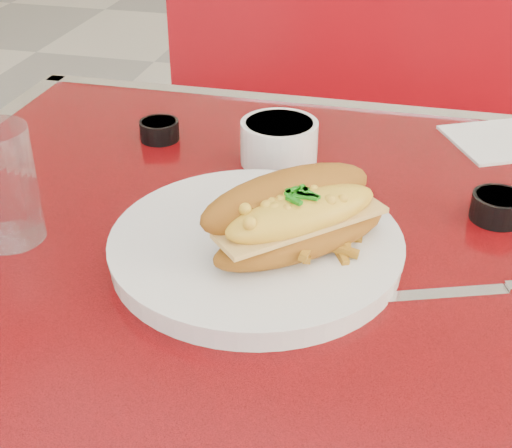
% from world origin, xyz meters
% --- Properties ---
extents(diner_table, '(1.23, 0.83, 0.77)m').
position_xyz_m(diner_table, '(0.00, 0.00, 0.61)').
color(diner_table, red).
rests_on(diner_table, ground).
extents(booth_bench_far, '(1.20, 0.51, 0.90)m').
position_xyz_m(booth_bench_far, '(0.00, 0.81, 0.29)').
color(booth_bench_far, maroon).
rests_on(booth_bench_far, ground).
extents(dinner_plate, '(0.35, 0.35, 0.02)m').
position_xyz_m(dinner_plate, '(-0.13, -0.05, 0.78)').
color(dinner_plate, silver).
rests_on(dinner_plate, diner_table).
extents(mac_hoagie, '(0.21, 0.21, 0.09)m').
position_xyz_m(mac_hoagie, '(-0.09, -0.05, 0.83)').
color(mac_hoagie, '#955918').
rests_on(mac_hoagie, dinner_plate).
extents(fries_pile, '(0.11, 0.10, 0.03)m').
position_xyz_m(fries_pile, '(-0.08, -0.05, 0.81)').
color(fries_pile, '#BC8320').
rests_on(fries_pile, dinner_plate).
extents(fork, '(0.02, 0.14, 0.00)m').
position_xyz_m(fork, '(-0.07, 0.02, 0.79)').
color(fork, silver).
rests_on(fork, dinner_plate).
extents(gravy_ramekin, '(0.13, 0.13, 0.06)m').
position_xyz_m(gravy_ramekin, '(-0.16, 0.18, 0.80)').
color(gravy_ramekin, silver).
rests_on(gravy_ramekin, diner_table).
extents(sauce_cup_left, '(0.07, 0.07, 0.03)m').
position_xyz_m(sauce_cup_left, '(-0.34, 0.21, 0.79)').
color(sauce_cup_left, black).
rests_on(sauce_cup_left, diner_table).
extents(sauce_cup_right, '(0.07, 0.07, 0.03)m').
position_xyz_m(sauce_cup_right, '(0.12, 0.09, 0.79)').
color(sauce_cup_right, black).
rests_on(sauce_cup_right, diner_table).
extents(water_tumbler, '(0.08, 0.08, 0.13)m').
position_xyz_m(water_tumbler, '(-0.41, -0.08, 0.84)').
color(water_tumbler, '#AACCDB').
rests_on(water_tumbler, diner_table).
extents(knife, '(0.20, 0.09, 0.01)m').
position_xyz_m(knife, '(0.11, -0.05, 0.77)').
color(knife, silver).
rests_on(knife, diner_table).
extents(paper_napkin, '(0.18, 0.18, 0.00)m').
position_xyz_m(paper_napkin, '(0.13, 0.31, 0.77)').
color(paper_napkin, white).
rests_on(paper_napkin, diner_table).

